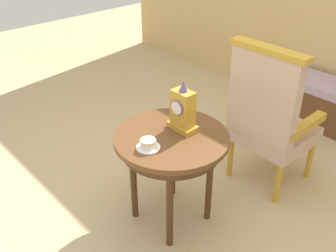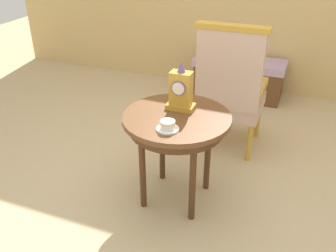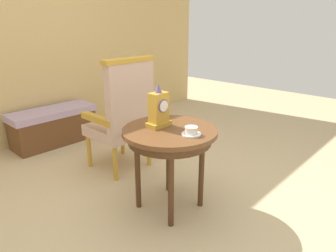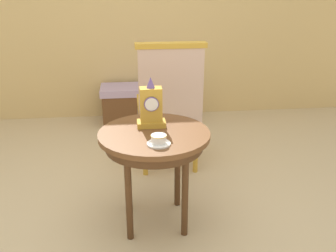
{
  "view_description": "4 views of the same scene",
  "coord_description": "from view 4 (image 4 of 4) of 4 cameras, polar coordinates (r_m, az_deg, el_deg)",
  "views": [
    {
      "loc": [
        1.58,
        -1.45,
        1.97
      ],
      "look_at": [
        0.02,
        -0.02,
        0.72
      ],
      "focal_mm": 41.84,
      "sensor_mm": 36.0,
      "label": 1
    },
    {
      "loc": [
        0.81,
        -2.11,
        1.81
      ],
      "look_at": [
        0.02,
        -0.06,
        0.6
      ],
      "focal_mm": 40.01,
      "sensor_mm": 36.0,
      "label": 2
    },
    {
      "loc": [
        -1.53,
        -1.52,
        1.45
      ],
      "look_at": [
        0.06,
        -0.04,
        0.7
      ],
      "focal_mm": 32.61,
      "sensor_mm": 36.0,
      "label": 3
    },
    {
      "loc": [
        -0.09,
        -2.26,
        1.6
      ],
      "look_at": [
        0.17,
        -0.0,
        0.7
      ],
      "focal_mm": 39.93,
      "sensor_mm": 36.0,
      "label": 4
    }
  ],
  "objects": [
    {
      "name": "ground_plane",
      "position": [
        2.77,
        -3.52,
        -13.7
      ],
      "size": [
        10.0,
        10.0,
        0.0
      ],
      "primitive_type": "plane",
      "color": "tan"
    },
    {
      "name": "side_table",
      "position": [
        2.44,
        -2.1,
        -2.61
      ],
      "size": [
        0.73,
        0.73,
        0.68
      ],
      "color": "brown",
      "rests_on": "ground"
    },
    {
      "name": "teacup_left",
      "position": [
        2.22,
        -1.42,
        -2.17
      ],
      "size": [
        0.14,
        0.14,
        0.06
      ],
      "color": "white",
      "rests_on": "side_table"
    },
    {
      "name": "mantel_clock",
      "position": [
        2.46,
        -2.61,
        2.91
      ],
      "size": [
        0.19,
        0.11,
        0.34
      ],
      "color": "gold",
      "rests_on": "side_table"
    },
    {
      "name": "armchair",
      "position": [
        3.2,
        0.16,
        3.2
      ],
      "size": [
        0.56,
        0.53,
        1.14
      ],
      "color": "#CCA893",
      "rests_on": "ground"
    },
    {
      "name": "window_bench",
      "position": [
        4.44,
        -3.55,
        3.44
      ],
      "size": [
        1.02,
        0.4,
        0.44
      ],
      "color": "#B299B7",
      "rests_on": "ground"
    }
  ]
}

